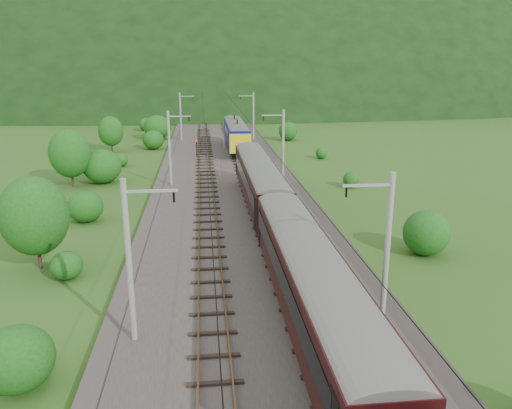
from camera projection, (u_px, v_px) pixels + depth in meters
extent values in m
plane|color=#2B4B17|center=(261.00, 337.00, 24.97)|extent=(600.00, 600.00, 0.00)
cube|color=#38332D|center=(244.00, 259.00, 34.49)|extent=(14.00, 220.00, 0.30)
cube|color=brown|center=(199.00, 256.00, 34.07)|extent=(0.08, 220.00, 0.15)
cube|color=brown|center=(220.00, 255.00, 34.22)|extent=(0.08, 220.00, 0.15)
cube|color=black|center=(209.00, 257.00, 34.18)|extent=(2.40, 220.00, 0.12)
cube|color=brown|center=(268.00, 253.00, 34.57)|extent=(0.08, 220.00, 0.15)
cube|color=brown|center=(289.00, 252.00, 34.71)|extent=(0.08, 220.00, 0.15)
cube|color=black|center=(279.00, 255.00, 34.68)|extent=(2.40, 220.00, 0.12)
cylinder|color=gray|center=(129.00, 263.00, 23.15)|extent=(0.28, 0.28, 8.00)
cube|color=gray|center=(151.00, 191.00, 22.33)|extent=(2.40, 0.12, 0.12)
cylinder|color=black|center=(174.00, 197.00, 22.52)|extent=(0.10, 0.10, 0.50)
cylinder|color=gray|center=(170.00, 148.00, 53.73)|extent=(0.28, 0.28, 8.00)
cube|color=gray|center=(179.00, 116.00, 52.92)|extent=(2.40, 0.12, 0.12)
cylinder|color=black|center=(189.00, 119.00, 53.10)|extent=(0.10, 0.10, 0.50)
cylinder|color=gray|center=(181.00, 117.00, 84.31)|extent=(0.28, 0.28, 8.00)
cube|color=gray|center=(187.00, 96.00, 83.50)|extent=(2.40, 0.12, 0.12)
cylinder|color=black|center=(193.00, 98.00, 83.68)|extent=(0.10, 0.10, 0.50)
cylinder|color=gray|center=(186.00, 102.00, 114.90)|extent=(0.28, 0.28, 8.00)
cube|color=gray|center=(191.00, 87.00, 114.08)|extent=(2.40, 0.12, 0.12)
cylinder|color=black|center=(195.00, 88.00, 114.27)|extent=(0.10, 0.10, 0.50)
cylinder|color=gray|center=(189.00, 94.00, 145.48)|extent=(0.28, 0.28, 8.00)
cube|color=gray|center=(193.00, 82.00, 144.66)|extent=(2.40, 0.12, 0.12)
cylinder|color=black|center=(196.00, 83.00, 144.85)|extent=(0.10, 0.10, 0.50)
cylinder|color=gray|center=(387.00, 252.00, 24.43)|extent=(0.28, 0.28, 8.00)
cube|color=gray|center=(367.00, 185.00, 23.36)|extent=(2.40, 0.12, 0.12)
cylinder|color=black|center=(346.00, 192.00, 23.34)|extent=(0.10, 0.10, 0.50)
cylinder|color=gray|center=(283.00, 146.00, 55.01)|extent=(0.28, 0.28, 8.00)
cube|color=gray|center=(273.00, 115.00, 53.95)|extent=(2.40, 0.12, 0.12)
cylinder|color=black|center=(263.00, 118.00, 53.93)|extent=(0.10, 0.10, 0.50)
cylinder|color=gray|center=(253.00, 116.00, 85.59)|extent=(0.28, 0.28, 8.00)
cube|color=gray|center=(246.00, 96.00, 84.53)|extent=(2.40, 0.12, 0.12)
cylinder|color=black|center=(241.00, 98.00, 84.51)|extent=(0.10, 0.10, 0.50)
cylinder|color=gray|center=(239.00, 102.00, 116.17)|extent=(0.28, 0.28, 8.00)
cube|color=gray|center=(234.00, 87.00, 115.11)|extent=(2.40, 0.12, 0.12)
cylinder|color=black|center=(230.00, 88.00, 115.09)|extent=(0.10, 0.10, 0.50)
cylinder|color=gray|center=(231.00, 93.00, 146.76)|extent=(0.28, 0.28, 8.00)
cube|color=gray|center=(227.00, 82.00, 145.69)|extent=(2.40, 0.12, 0.12)
cylinder|color=black|center=(224.00, 83.00, 145.67)|extent=(0.10, 0.10, 0.50)
cylinder|color=black|center=(207.00, 161.00, 32.32)|extent=(0.03, 198.00, 0.03)
cylinder|color=black|center=(280.00, 159.00, 32.82)|extent=(0.03, 198.00, 0.03)
ellipsoid|color=black|center=(206.00, 87.00, 273.46)|extent=(504.00, 360.00, 244.00)
ellipsoid|color=black|center=(5.00, 85.00, 299.32)|extent=(336.00, 280.00, 132.00)
cube|color=black|center=(311.00, 284.00, 24.18)|extent=(2.83, 21.50, 2.93)
cylinder|color=slate|center=(312.00, 258.00, 23.81)|extent=(2.83, 21.39, 2.83)
cube|color=black|center=(282.00, 278.00, 23.93)|extent=(0.05, 18.92, 1.12)
cube|color=black|center=(340.00, 276.00, 24.23)|extent=(0.05, 18.92, 1.12)
cube|color=black|center=(285.00, 261.00, 31.89)|extent=(2.15, 3.13, 0.88)
cube|color=black|center=(259.00, 180.00, 45.42)|extent=(2.83, 21.50, 2.93)
cylinder|color=slate|center=(259.00, 166.00, 45.06)|extent=(2.83, 21.39, 2.83)
cube|color=black|center=(243.00, 176.00, 45.18)|extent=(0.05, 18.92, 1.12)
cube|color=black|center=(275.00, 176.00, 45.47)|extent=(0.05, 18.92, 1.12)
cube|color=black|center=(270.00, 226.00, 38.76)|extent=(2.15, 3.13, 0.88)
cube|color=black|center=(251.00, 181.00, 53.14)|extent=(2.15, 3.13, 0.88)
cube|color=navy|center=(236.00, 133.00, 75.07)|extent=(2.83, 17.59, 2.93)
cylinder|color=slate|center=(236.00, 124.00, 74.71)|extent=(2.83, 17.50, 2.83)
cube|color=black|center=(226.00, 131.00, 74.83)|extent=(0.05, 15.48, 1.12)
cube|color=black|center=(245.00, 131.00, 75.12)|extent=(0.05, 15.48, 1.12)
cube|color=black|center=(239.00, 153.00, 69.72)|extent=(2.15, 3.13, 0.88)
cube|color=black|center=(233.00, 140.00, 81.48)|extent=(2.15, 3.13, 0.88)
cube|color=yellow|center=(232.00, 127.00, 83.34)|extent=(2.89, 0.50, 2.64)
cube|color=yellow|center=(240.00, 143.00, 66.91)|extent=(2.89, 0.50, 2.64)
cube|color=black|center=(234.00, 118.00, 77.39)|extent=(0.08, 1.60, 0.88)
cylinder|color=red|center=(220.00, 169.00, 58.84)|extent=(0.16, 0.16, 1.52)
cylinder|color=red|center=(224.00, 143.00, 77.54)|extent=(0.17, 0.17, 1.59)
cylinder|color=black|center=(197.00, 149.00, 71.09)|extent=(0.15, 0.15, 2.11)
sphere|color=red|center=(196.00, 141.00, 70.78)|extent=(0.25, 0.25, 0.25)
ellipsoid|color=#154E14|center=(17.00, 359.00, 20.71)|extent=(3.09, 3.09, 2.78)
ellipsoid|color=#154E14|center=(67.00, 265.00, 31.43)|extent=(2.01, 2.01, 1.81)
ellipsoid|color=#154E14|center=(85.00, 207.00, 42.61)|extent=(3.02, 3.02, 2.72)
ellipsoid|color=#154E14|center=(102.00, 166.00, 56.14)|extent=(4.32, 4.32, 3.88)
ellipsoid|color=#154E14|center=(121.00, 160.00, 65.55)|extent=(1.94, 1.94, 1.74)
ellipsoid|color=#154E14|center=(153.00, 140.00, 78.09)|extent=(3.28, 3.28, 2.95)
ellipsoid|color=#154E14|center=(157.00, 127.00, 87.95)|extent=(4.74, 4.74, 4.27)
ellipsoid|color=#154E14|center=(146.00, 124.00, 99.10)|extent=(2.81, 2.81, 2.53)
ellipsoid|color=#154E14|center=(157.00, 117.00, 111.42)|extent=(2.89, 2.89, 2.60)
cylinder|color=black|center=(38.00, 244.00, 32.87)|extent=(0.24, 0.24, 3.41)
ellipsoid|color=#154E14|center=(34.00, 216.00, 32.33)|extent=(4.39, 4.39, 5.26)
cylinder|color=black|center=(72.00, 171.00, 54.67)|extent=(0.24, 0.24, 3.45)
ellipsoid|color=#154E14|center=(70.00, 153.00, 54.12)|extent=(4.44, 4.44, 5.33)
cylinder|color=black|center=(112.00, 142.00, 76.01)|extent=(0.24, 0.24, 2.93)
ellipsoid|color=#154E14|center=(111.00, 131.00, 75.55)|extent=(3.76, 3.76, 4.52)
ellipsoid|color=#154E14|center=(426.00, 235.00, 35.29)|extent=(3.26, 3.26, 2.94)
ellipsoid|color=#154E14|center=(351.00, 180.00, 54.44)|extent=(1.77, 1.77, 1.60)
ellipsoid|color=#154E14|center=(321.00, 154.00, 70.60)|extent=(1.65, 1.65, 1.48)
ellipsoid|color=#154E14|center=(288.00, 132.00, 86.90)|extent=(3.26, 3.26, 2.94)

